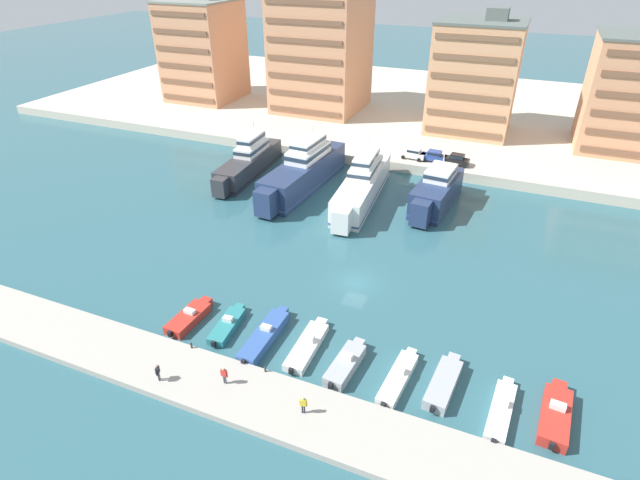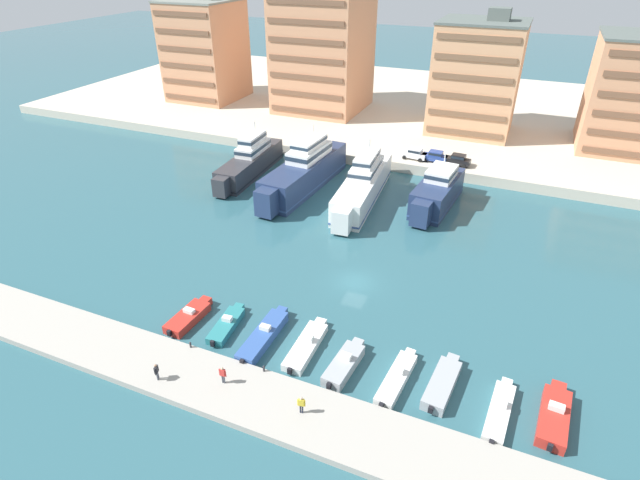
{
  "view_description": "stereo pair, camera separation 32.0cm",
  "coord_description": "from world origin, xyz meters",
  "px_view_note": "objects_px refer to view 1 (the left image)",
  "views": [
    {
      "loc": [
        13.75,
        -43.2,
        32.29
      ],
      "look_at": [
        -5.5,
        3.04,
        2.5
      ],
      "focal_mm": 28.0,
      "sensor_mm": 36.0,
      "label": 1
    },
    {
      "loc": [
        14.05,
        -43.08,
        32.29
      ],
      "look_at": [
        -5.5,
        3.04,
        2.5
      ],
      "focal_mm": 28.0,
      "sensor_mm": 36.0,
      "label": 2
    }
  ],
  "objects_px": {
    "yacht_white_mid_left": "(362,184)",
    "motorboat_white_center_right": "(398,378)",
    "yacht_charcoal_far_left": "(249,161)",
    "pedestrian_far_side": "(303,404)",
    "car_blue_left": "(434,156)",
    "pedestrian_near_edge": "(158,371)",
    "motorboat_red_far_left": "(189,317)",
    "pedestrian_mid_deck": "(224,374)",
    "motorboat_blue_mid_left": "(265,336)",
    "motorboat_red_far_right": "(555,414)",
    "motorboat_white_center_left": "(307,345)",
    "yacht_navy_center_left": "(436,192)",
    "motorboat_grey_center": "(346,364)",
    "motorboat_white_right": "(501,410)",
    "car_white_far_left": "(413,153)",
    "yacht_navy_left": "(304,171)",
    "motorboat_teal_left": "(227,325)",
    "car_black_mid_left": "(456,159)",
    "motorboat_grey_mid_right": "(444,383)"
  },
  "relations": [
    {
      "from": "car_black_mid_left",
      "to": "motorboat_white_right",
      "type": "bearing_deg",
      "value": -76.24
    },
    {
      "from": "motorboat_red_far_left",
      "to": "pedestrian_mid_deck",
      "type": "bearing_deg",
      "value": -37.68
    },
    {
      "from": "yacht_navy_center_left",
      "to": "motorboat_blue_mid_left",
      "type": "relative_size",
      "value": 1.87
    },
    {
      "from": "motorboat_grey_center",
      "to": "motorboat_red_far_right",
      "type": "xyz_separation_m",
      "value": [
        17.08,
        1.17,
        0.0
      ]
    },
    {
      "from": "motorboat_blue_mid_left",
      "to": "motorboat_grey_center",
      "type": "bearing_deg",
      "value": -3.68
    },
    {
      "from": "motorboat_grey_center",
      "to": "car_white_far_left",
      "type": "distance_m",
      "value": 47.71
    },
    {
      "from": "motorboat_red_far_right",
      "to": "yacht_white_mid_left",
      "type": "bearing_deg",
      "value": 129.9
    },
    {
      "from": "motorboat_grey_center",
      "to": "motorboat_grey_mid_right",
      "type": "distance_m",
      "value": 8.44
    },
    {
      "from": "yacht_white_mid_left",
      "to": "yacht_navy_center_left",
      "type": "distance_m",
      "value": 10.51
    },
    {
      "from": "car_black_mid_left",
      "to": "pedestrian_near_edge",
      "type": "relative_size",
      "value": 2.53
    },
    {
      "from": "motorboat_red_far_right",
      "to": "pedestrian_far_side",
      "type": "bearing_deg",
      "value": -157.68
    },
    {
      "from": "motorboat_red_far_left",
      "to": "pedestrian_mid_deck",
      "type": "relative_size",
      "value": 3.55
    },
    {
      "from": "yacht_charcoal_far_left",
      "to": "car_blue_left",
      "type": "xyz_separation_m",
      "value": [
        27.14,
        12.81,
        0.37
      ]
    },
    {
      "from": "yacht_charcoal_far_left",
      "to": "motorboat_red_far_left",
      "type": "bearing_deg",
      "value": -69.79
    },
    {
      "from": "motorboat_teal_left",
      "to": "car_blue_left",
      "type": "relative_size",
      "value": 1.49
    },
    {
      "from": "yacht_navy_center_left",
      "to": "motorboat_blue_mid_left",
      "type": "distance_m",
      "value": 35.48
    },
    {
      "from": "motorboat_grey_mid_right",
      "to": "pedestrian_far_side",
      "type": "height_order",
      "value": "pedestrian_far_side"
    },
    {
      "from": "motorboat_blue_mid_left",
      "to": "motorboat_red_far_right",
      "type": "bearing_deg",
      "value": 1.42
    },
    {
      "from": "motorboat_white_right",
      "to": "car_black_mid_left",
      "type": "bearing_deg",
      "value": 103.76
    },
    {
      "from": "yacht_navy_left",
      "to": "motorboat_white_center_left",
      "type": "relative_size",
      "value": 3.04
    },
    {
      "from": "car_blue_left",
      "to": "pedestrian_near_edge",
      "type": "bearing_deg",
      "value": -101.91
    },
    {
      "from": "motorboat_grey_center",
      "to": "pedestrian_near_edge",
      "type": "relative_size",
      "value": 3.82
    },
    {
      "from": "motorboat_blue_mid_left",
      "to": "yacht_navy_left",
      "type": "bearing_deg",
      "value": 108.06
    },
    {
      "from": "motorboat_red_far_left",
      "to": "motorboat_white_center_left",
      "type": "relative_size",
      "value": 0.81
    },
    {
      "from": "yacht_white_mid_left",
      "to": "motorboat_white_center_right",
      "type": "bearing_deg",
      "value": -66.53
    },
    {
      "from": "motorboat_white_center_right",
      "to": "car_black_mid_left",
      "type": "distance_m",
      "value": 47.32
    },
    {
      "from": "yacht_charcoal_far_left",
      "to": "car_white_far_left",
      "type": "height_order",
      "value": "yacht_charcoal_far_left"
    },
    {
      "from": "motorboat_white_center_left",
      "to": "pedestrian_mid_deck",
      "type": "height_order",
      "value": "pedestrian_mid_deck"
    },
    {
      "from": "car_blue_left",
      "to": "pedestrian_near_edge",
      "type": "xyz_separation_m",
      "value": [
        -11.69,
        -55.43,
        -0.99
      ]
    },
    {
      "from": "car_white_far_left",
      "to": "pedestrian_far_side",
      "type": "xyz_separation_m",
      "value": [
        4.27,
        -53.7,
        -0.97
      ]
    },
    {
      "from": "yacht_white_mid_left",
      "to": "motorboat_grey_center",
      "type": "distance_m",
      "value": 34.41
    },
    {
      "from": "pedestrian_mid_deck",
      "to": "motorboat_grey_mid_right",
      "type": "bearing_deg",
      "value": 23.0
    },
    {
      "from": "motorboat_red_far_right",
      "to": "car_blue_left",
      "type": "distance_m",
      "value": 50.23
    },
    {
      "from": "car_black_mid_left",
      "to": "pedestrian_mid_deck",
      "type": "height_order",
      "value": "car_black_mid_left"
    },
    {
      "from": "yacht_white_mid_left",
      "to": "pedestrian_mid_deck",
      "type": "xyz_separation_m",
      "value": [
        1.02,
        -39.09,
        -0.7
      ]
    },
    {
      "from": "yacht_charcoal_far_left",
      "to": "pedestrian_far_side",
      "type": "height_order",
      "value": "yacht_charcoal_far_left"
    },
    {
      "from": "yacht_navy_left",
      "to": "motorboat_white_center_left",
      "type": "bearing_deg",
      "value": -65.26
    },
    {
      "from": "yacht_white_mid_left",
      "to": "motorboat_red_far_left",
      "type": "bearing_deg",
      "value": -102.0
    },
    {
      "from": "car_white_far_left",
      "to": "car_blue_left",
      "type": "xyz_separation_m",
      "value": [
        3.35,
        0.18,
        0.0
      ]
    },
    {
      "from": "car_white_far_left",
      "to": "pedestrian_far_side",
      "type": "relative_size",
      "value": 2.49
    },
    {
      "from": "motorboat_white_center_right",
      "to": "pedestrian_near_edge",
      "type": "bearing_deg",
      "value": -156.15
    },
    {
      "from": "motorboat_teal_left",
      "to": "motorboat_red_far_right",
      "type": "relative_size",
      "value": 0.88
    },
    {
      "from": "motorboat_red_far_left",
      "to": "motorboat_red_far_right",
      "type": "distance_m",
      "value": 33.64
    },
    {
      "from": "yacht_white_mid_left",
      "to": "motorboat_white_center_right",
      "type": "xyz_separation_m",
      "value": [
        14.21,
        -32.73,
        -1.94
      ]
    },
    {
      "from": "car_blue_left",
      "to": "pedestrian_far_side",
      "type": "bearing_deg",
      "value": -89.02
    },
    {
      "from": "motorboat_white_center_left",
      "to": "motorboat_white_right",
      "type": "height_order",
      "value": "motorboat_white_center_left"
    },
    {
      "from": "motorboat_white_center_right",
      "to": "motorboat_red_far_right",
      "type": "xyz_separation_m",
      "value": [
        12.42,
        0.89,
        0.11
      ]
    },
    {
      "from": "pedestrian_far_side",
      "to": "pedestrian_mid_deck",
      "type": "bearing_deg",
      "value": 177.91
    },
    {
      "from": "motorboat_teal_left",
      "to": "car_black_mid_left",
      "type": "relative_size",
      "value": 1.48
    },
    {
      "from": "yacht_navy_left",
      "to": "pedestrian_far_side",
      "type": "height_order",
      "value": "yacht_navy_left"
    }
  ]
}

